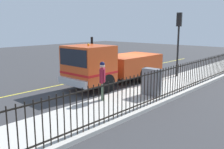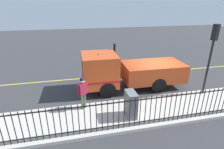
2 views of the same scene
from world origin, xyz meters
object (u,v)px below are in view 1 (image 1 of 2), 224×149
at_px(work_truck, 108,64).
at_px(traffic_cone, 92,74).
at_px(worker_standing, 102,77).
at_px(utility_cabinet, 152,82).
at_px(traffic_light_near, 179,32).

distance_m(work_truck, traffic_cone, 2.03).
height_order(worker_standing, traffic_cone, worker_standing).
height_order(work_truck, utility_cabinet, work_truck).
distance_m(work_truck, traffic_light_near, 5.16).
distance_m(work_truck, utility_cabinet, 3.32).
relative_size(work_truck, traffic_light_near, 1.66).
bearing_deg(traffic_cone, traffic_light_near, 47.06).
height_order(traffic_light_near, traffic_cone, traffic_light_near).
relative_size(work_truck, utility_cabinet, 5.29).
distance_m(work_truck, worker_standing, 3.39).
height_order(worker_standing, traffic_light_near, traffic_light_near).
relative_size(work_truck, worker_standing, 3.92).
bearing_deg(worker_standing, work_truck, -0.98).
distance_m(traffic_light_near, utility_cabinet, 5.61).
bearing_deg(utility_cabinet, worker_standing, -118.77).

